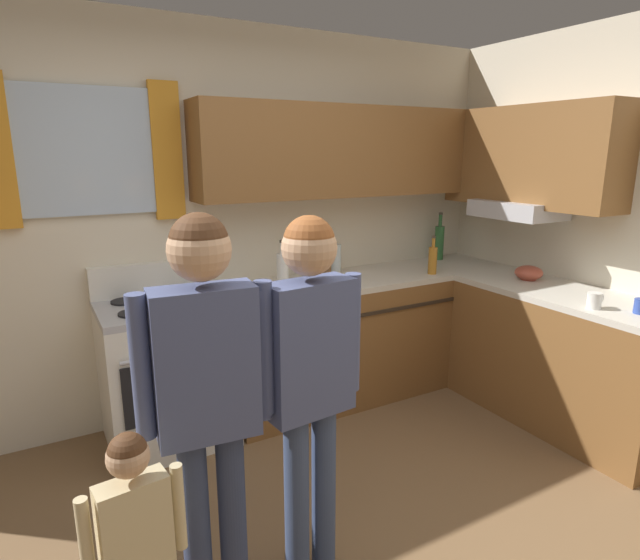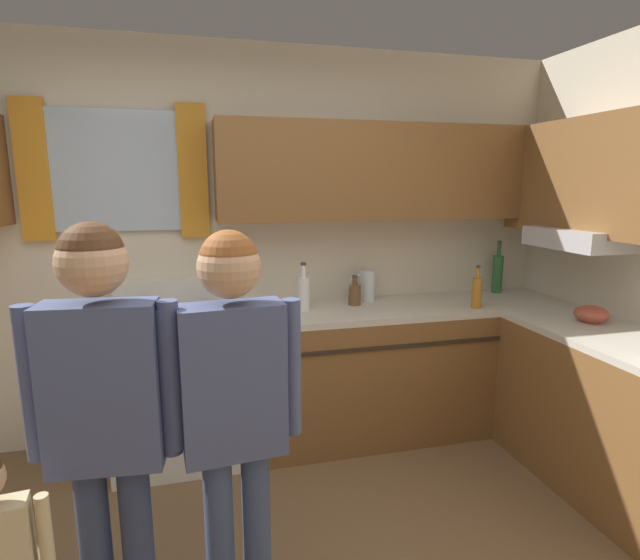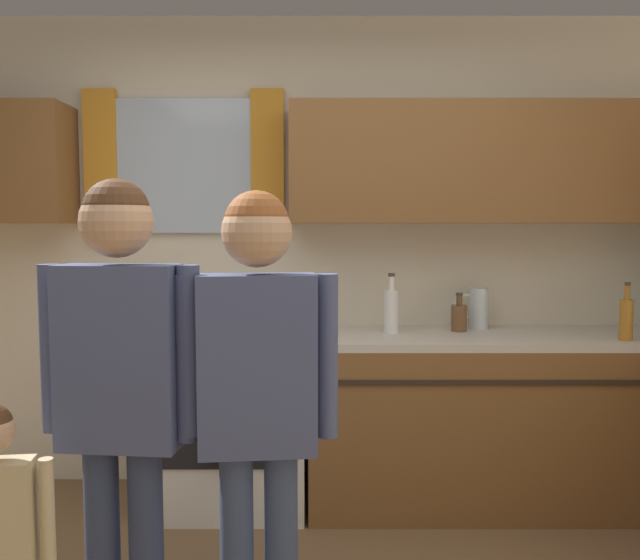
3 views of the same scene
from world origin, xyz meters
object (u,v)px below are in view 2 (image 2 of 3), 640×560
bottle_wine_green (497,273)px  mixing_bowl (591,314)px  bottle_oil_amber (477,292)px  bottle_squat_brown (355,294)px  adult_in_plaid (234,396)px  bottle_milk_white (304,292)px  adult_holding_child (105,404)px  stove_oven (177,386)px  water_pitcher (366,285)px

bottle_wine_green → mixing_bowl: 0.87m
bottle_oil_amber → bottle_squat_brown: 0.81m
bottle_wine_green → adult_in_plaid: bearing=-142.7°
bottle_milk_white → adult_holding_child: (-0.98, -1.43, -0.02)m
stove_oven → bottle_squat_brown: bearing=4.0°
bottle_wine_green → water_pitcher: bottle_wine_green is taller
bottle_milk_white → adult_holding_child: adult_holding_child is taller
bottle_squat_brown → bottle_milk_white: bearing=-171.5°
water_pitcher → adult_holding_child: size_ratio=0.14×
stove_oven → bottle_wine_green: size_ratio=2.79×
stove_oven → mixing_bowl: stove_oven is taller
bottle_squat_brown → bottle_milk_white: 0.37m
stove_oven → bottle_milk_white: 0.99m
bottle_wine_green → adult_in_plaid: adult_in_plaid is taller
bottle_squat_brown → adult_in_plaid: (-0.93, -1.49, 0.01)m
mixing_bowl → bottle_wine_green: bearing=94.3°
bottle_oil_amber → mixing_bowl: 0.68m
bottle_oil_amber → bottle_milk_white: bottle_milk_white is taller
water_pitcher → adult_in_plaid: 1.90m
adult_in_plaid → water_pitcher: bearing=56.6°
bottle_wine_green → water_pitcher: size_ratio=1.79×
bottle_squat_brown → adult_holding_child: 2.00m
adult_holding_child → adult_in_plaid: bearing=0.2°
bottle_oil_amber → adult_in_plaid: adult_in_plaid is taller
stove_oven → mixing_bowl: (2.42, -0.67, 0.48)m
adult_holding_child → bottle_wine_green: bearing=32.5°
water_pitcher → bottle_squat_brown: bearing=-140.3°
bottle_milk_white → adult_in_plaid: bearing=-111.4°
bottle_oil_amber → water_pitcher: bearing=149.1°
bottle_oil_amber → adult_holding_child: bearing=-150.1°
water_pitcher → mixing_bowl: 1.40m
bottle_milk_white → adult_holding_child: 1.73m
stove_oven → adult_holding_child: size_ratio=0.69×
stove_oven → adult_in_plaid: (0.26, -1.40, 0.52)m
stove_oven → adult_in_plaid: adult_in_plaid is taller
stove_oven → bottle_squat_brown: 1.29m
bottle_oil_amber → bottle_squat_brown: (-0.76, 0.28, -0.03)m
mixing_bowl → adult_in_plaid: bearing=-161.3°
adult_holding_child → bottle_oil_amber: bearing=29.9°
water_pitcher → mixing_bowl: bearing=-37.5°
adult_holding_child → mixing_bowl: bearing=15.9°
bottle_oil_amber → adult_in_plaid: (-1.68, -1.21, -0.03)m
bottle_squat_brown → mixing_bowl: bearing=-31.4°
adult_in_plaid → stove_oven: bearing=100.5°
bottle_squat_brown → mixing_bowl: size_ratio=1.07×
water_pitcher → adult_holding_child: adult_holding_child is taller
mixing_bowl → water_pitcher: bearing=142.5°
mixing_bowl → adult_holding_child: bearing=-164.1°
bottle_wine_green → bottle_oil_amber: bottle_wine_green is taller
bottle_wine_green → bottle_squat_brown: bearing=-174.5°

